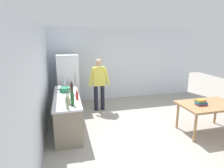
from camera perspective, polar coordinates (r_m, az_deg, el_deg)
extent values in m
plane|color=#9E998E|center=(5.06, 11.29, -14.13)|extent=(14.00, 14.00, 0.00)
cube|color=silver|center=(7.35, 1.69, 6.08)|extent=(6.40, 0.12, 2.70)
cube|color=silver|center=(4.35, -21.67, -0.45)|extent=(0.12, 5.60, 2.70)
cube|color=gray|center=(5.17, -13.29, -8.34)|extent=(0.60, 2.12, 0.86)
cube|color=silver|center=(5.02, -13.58, -3.58)|extent=(0.64, 2.20, 0.04)
cube|color=white|center=(6.56, -13.00, 0.76)|extent=(0.70, 0.64, 1.80)
cylinder|color=#B2B2B7|center=(6.19, -10.97, 1.98)|extent=(0.02, 0.02, 0.40)
cylinder|color=#1E1E2D|center=(6.23, -4.85, -4.21)|extent=(0.13, 0.13, 0.84)
cylinder|color=#1E1E2D|center=(6.27, -2.86, -4.06)|extent=(0.13, 0.13, 0.84)
cube|color=#D8CC4C|center=(6.06, -3.97, 2.34)|extent=(0.38, 0.22, 0.60)
sphere|color=tan|center=(5.99, -4.04, 6.56)|extent=(0.22, 0.22, 0.22)
cylinder|color=#D8CC4C|center=(5.99, -6.24, 1.95)|extent=(0.20, 0.09, 0.55)
cylinder|color=#D8CC4C|center=(6.08, -1.57, 2.21)|extent=(0.20, 0.09, 0.55)
cube|color=#9E754C|center=(5.29, 27.01, -5.61)|extent=(1.40, 0.90, 0.05)
cylinder|color=#9E754C|center=(4.81, 23.77, -11.99)|extent=(0.06, 0.06, 0.70)
cylinder|color=#9E754C|center=(5.32, 19.14, -9.03)|extent=(0.06, 0.06, 0.70)
cylinder|color=#9E754C|center=(6.04, 28.77, -7.26)|extent=(0.06, 0.06, 0.70)
cylinder|color=#2D845B|center=(5.33, -14.05, -1.68)|extent=(0.28, 0.28, 0.12)
cube|color=black|center=(5.33, -15.89, -1.59)|extent=(0.06, 0.03, 0.02)
cube|color=black|center=(5.33, -12.24, -1.37)|extent=(0.06, 0.03, 0.02)
cylinder|color=tan|center=(4.34, -13.18, -5.09)|extent=(0.11, 0.11, 0.14)
cylinder|color=olive|center=(4.30, -13.03, -3.29)|extent=(0.02, 0.05, 0.22)
cylinder|color=olive|center=(4.29, -13.03, -3.34)|extent=(0.02, 0.04, 0.22)
cylinder|color=#B22319|center=(4.61, -10.48, -3.56)|extent=(0.06, 0.06, 0.18)
cylinder|color=#B22319|center=(4.58, -10.55, -2.12)|extent=(0.02, 0.02, 0.06)
cylinder|color=#1E5123|center=(4.21, -11.86, -4.60)|extent=(0.08, 0.08, 0.28)
cylinder|color=#1E5123|center=(4.16, -11.98, -2.38)|extent=(0.03, 0.03, 0.06)
cylinder|color=silver|center=(5.97, -14.23, 0.57)|extent=(0.07, 0.07, 0.24)
cylinder|color=silver|center=(5.94, -14.31, 1.98)|extent=(0.03, 0.03, 0.06)
cylinder|color=gray|center=(4.05, -13.32, -5.58)|extent=(0.06, 0.06, 0.26)
cylinder|color=gray|center=(4.00, -13.45, -3.42)|extent=(0.02, 0.02, 0.06)
cylinder|color=black|center=(5.05, -12.03, -1.50)|extent=(0.08, 0.08, 0.28)
cylinder|color=black|center=(5.00, -12.12, 0.37)|extent=(0.03, 0.03, 0.06)
cube|color=#B22D28|center=(5.12, 25.29, -5.55)|extent=(0.25, 0.16, 0.03)
cube|color=#284C8E|center=(5.09, 25.32, -5.26)|extent=(0.27, 0.14, 0.04)
cube|color=#387A47|center=(5.09, 25.03, -4.77)|extent=(0.22, 0.18, 0.04)
cube|color=orange|center=(5.08, 25.17, -4.41)|extent=(0.21, 0.16, 0.03)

